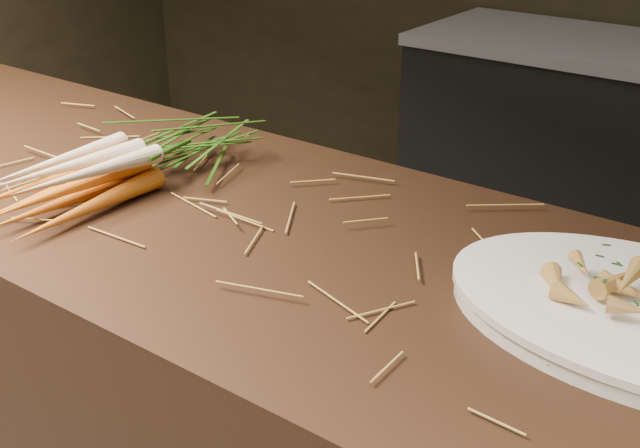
{
  "coord_description": "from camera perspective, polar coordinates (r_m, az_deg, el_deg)",
  "views": [
    {
      "loc": [
        0.86,
        -0.57,
        1.45
      ],
      "look_at": [
        0.25,
        0.26,
        0.96
      ],
      "focal_mm": 45.0,
      "sensor_mm": 36.0,
      "label": 1
    }
  ],
  "objects": [
    {
      "name": "main_counter",
      "position": [
        1.58,
        -6.37,
        -13.94
      ],
      "size": [
        2.4,
        0.7,
        0.9
      ],
      "primitive_type": "cube",
      "color": "black",
      "rests_on": "ground"
    },
    {
      "name": "straw_bedding",
      "position": [
        1.34,
        -7.31,
        1.39
      ],
      "size": [
        1.4,
        0.6,
        0.02
      ],
      "primitive_type": null,
      "color": "#A87F40",
      "rests_on": "main_counter"
    },
    {
      "name": "root_veg_bunch",
      "position": [
        1.46,
        -12.38,
        4.73
      ],
      "size": [
        0.2,
        0.56,
        0.1
      ],
      "rotation": [
        0.0,
        0.0,
        -0.05
      ],
      "color": "#C46013",
      "rests_on": "main_counter"
    }
  ]
}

